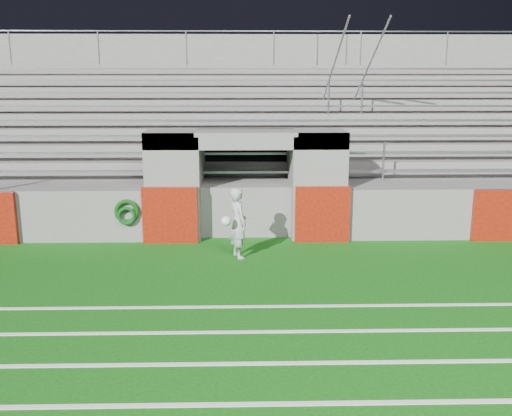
{
  "coord_description": "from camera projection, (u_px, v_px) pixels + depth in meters",
  "views": [
    {
      "loc": [
        -0.07,
        -10.14,
        3.84
      ],
      "look_at": [
        0.2,
        1.8,
        1.1
      ],
      "focal_mm": 40.0,
      "sensor_mm": 36.0,
      "label": 1
    }
  ],
  "objects": [
    {
      "name": "stadium_structure",
      "position": [
        245.0,
        153.0,
        18.18
      ],
      "size": [
        26.0,
        8.48,
        5.42
      ],
      "color": "slate",
      "rests_on": "ground"
    },
    {
      "name": "hose_coil",
      "position": [
        127.0,
        213.0,
        13.38
      ],
      "size": [
        0.59,
        0.15,
        0.62
      ],
      "color": "#0E420D",
      "rests_on": "ground"
    },
    {
      "name": "ground",
      "position": [
        248.0,
        286.0,
        10.74
      ],
      "size": [
        90.0,
        90.0,
        0.0
      ],
      "primitive_type": "plane",
      "color": "#0E4D0C",
      "rests_on": "ground"
    },
    {
      "name": "goalkeeper_with_ball",
      "position": [
        238.0,
        223.0,
        12.31
      ],
      "size": [
        0.64,
        0.75,
        1.55
      ],
      "color": "#A8ADB1",
      "rests_on": "ground"
    }
  ]
}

